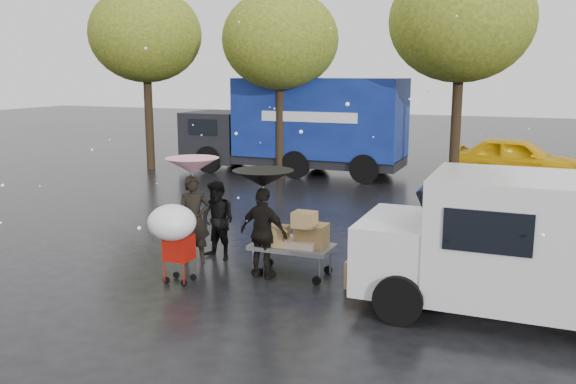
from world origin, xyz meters
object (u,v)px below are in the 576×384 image
at_px(white_van, 534,245).
at_px(person_black, 264,233).
at_px(blue_truck, 299,126).
at_px(yellow_taxi, 517,159).
at_px(vendor_cart, 296,238).
at_px(person_pink, 194,220).
at_px(shopping_cart, 173,227).

bearing_deg(white_van, person_black, 177.67).
xyz_separation_m(blue_truck, yellow_taxi, (7.59, 1.43, -1.00)).
distance_m(vendor_cart, yellow_taxi, 12.82).
xyz_separation_m(vendor_cart, blue_truck, (-4.19, 10.93, 1.03)).
xyz_separation_m(person_black, white_van, (4.55, -0.19, 0.32)).
height_order(person_pink, vendor_cart, person_pink).
relative_size(person_pink, blue_truck, 0.21).
bearing_deg(shopping_cart, yellow_taxi, 69.07).
bearing_deg(blue_truck, white_van, -54.24).
relative_size(person_pink, vendor_cart, 1.15).
relative_size(person_black, white_van, 0.34).
xyz_separation_m(person_black, blue_truck, (-3.68, 11.23, 0.92)).
xyz_separation_m(person_black, vendor_cart, (0.52, 0.30, -0.11)).
xyz_separation_m(shopping_cart, white_van, (5.84, 0.78, 0.10)).
bearing_deg(blue_truck, shopping_cart, -78.95).
bearing_deg(vendor_cart, person_black, -150.02).
bearing_deg(vendor_cart, person_pink, 179.87).
bearing_deg(white_van, blue_truck, 125.76).
height_order(person_pink, shopping_cart, person_pink).
height_order(vendor_cart, yellow_taxi, yellow_taxi).
height_order(vendor_cart, blue_truck, blue_truck).
distance_m(person_pink, white_van, 6.21).
relative_size(white_van, yellow_taxi, 1.10).
bearing_deg(yellow_taxi, person_black, 168.41).
height_order(person_pink, person_black, person_pink).
distance_m(person_black, blue_truck, 11.85).
height_order(vendor_cart, shopping_cart, shopping_cart).
bearing_deg(shopping_cart, person_pink, 105.21).
xyz_separation_m(person_black, yellow_taxi, (3.91, 12.66, -0.08)).
distance_m(vendor_cart, shopping_cart, 2.23).
distance_m(blue_truck, yellow_taxi, 7.79).
bearing_deg(person_black, blue_truck, -62.17).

